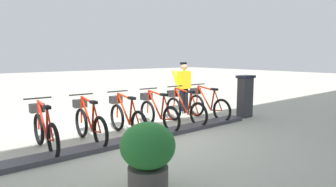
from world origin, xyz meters
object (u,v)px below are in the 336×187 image
Objects in this scene: payment_kiosk at (245,95)px; bike_docked_4 at (89,122)px; bike_docked_1 at (184,108)px; bike_docked_5 at (44,129)px; bike_docked_2 at (157,112)px; bike_docked_0 at (207,104)px; planter_bush at (148,153)px; worker_near_rack at (183,86)px; bike_docked_3 at (126,117)px.

payment_kiosk is 0.74× the size of bike_docked_4.
bike_docked_5 is (0.00, 3.71, 0.00)m from bike_docked_1.
bike_docked_0 is at bearing -90.00° from bike_docked_2.
worker_near_rack is at bearing -47.35° from planter_bush.
worker_near_rack is at bearing 1.64° from bike_docked_0.
bike_docked_5 is 2.78m from planter_bush.
bike_docked_1 is at bearing -90.00° from bike_docked_4.
payment_kiosk is 2.99m from bike_docked_2.
bike_docked_4 and bike_docked_5 have the same top height.
bike_docked_1 and bike_docked_2 have the same top height.
bike_docked_0 is 4.89m from planter_bush.
bike_docked_0 is 3.71m from bike_docked_4.
worker_near_rack is (1.00, -4.61, 0.48)m from bike_docked_5.
bike_docked_3 is (0.00, 1.85, 0.00)m from bike_docked_1.
bike_docked_5 is at bearing 90.00° from bike_docked_2.
bike_docked_1 and bike_docked_3 have the same top height.
bike_docked_4 is at bearing 90.00° from bike_docked_0.
payment_kiosk is at bearing -101.06° from bike_docked_2.
bike_docked_0 and bike_docked_4 have the same top height.
planter_bush is at bearing 123.74° from bike_docked_0.
payment_kiosk reaches higher than bike_docked_1.
bike_docked_5 is 1.04× the size of worker_near_rack.
payment_kiosk is at bearing -98.44° from bike_docked_3.
worker_near_rack is (1.00, -1.83, 0.48)m from bike_docked_2.
bike_docked_1 is 1.04× the size of worker_near_rack.
bike_docked_3 is at bearing 110.03° from worker_near_rack.
bike_docked_1 is 1.85m from bike_docked_3.
bike_docked_2 is 2.14m from worker_near_rack.
worker_near_rack reaches higher than bike_docked_5.
bike_docked_1 is at bearing -49.13° from planter_bush.
bike_docked_0 is 1.85m from bike_docked_2.
bike_docked_0 is 1.00× the size of bike_docked_2.
bike_docked_3 is 1.00× the size of bike_docked_4.
bike_docked_3 is 1.77× the size of planter_bush.
bike_docked_2 and bike_docked_5 have the same top height.
bike_docked_1 is 1.77× the size of planter_bush.
bike_docked_3 is (0.57, 3.85, -0.24)m from payment_kiosk.
bike_docked_2 is at bearing -90.00° from bike_docked_4.
bike_docked_5 is at bearing 102.29° from worker_near_rack.
bike_docked_0 is 1.00× the size of bike_docked_4.
planter_bush is (-2.72, 0.36, 0.11)m from bike_docked_4.
worker_near_rack is 5.50m from planter_bush.
bike_docked_3 is 1.85m from bike_docked_5.
bike_docked_2 is 2.78m from bike_docked_5.
bike_docked_2 is 1.00× the size of bike_docked_5.
bike_docked_0 is 2.78m from bike_docked_3.
worker_near_rack is (1.00, -0.90, 0.48)m from bike_docked_1.
payment_kiosk is 0.74× the size of bike_docked_5.
bike_docked_5 is 1.77× the size of planter_bush.
bike_docked_5 is at bearing 90.00° from bike_docked_0.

